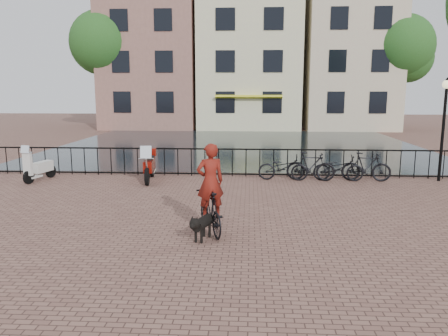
# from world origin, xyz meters

# --- Properties ---
(ground) EXTENTS (100.00, 100.00, 0.00)m
(ground) POSITION_xyz_m (0.00, 0.00, 0.00)
(ground) COLOR brown
(ground) RESTS_ON ground
(canal_water) EXTENTS (20.00, 20.00, 0.00)m
(canal_water) POSITION_xyz_m (0.00, 17.30, 0.00)
(canal_water) COLOR black
(canal_water) RESTS_ON ground
(railing) EXTENTS (20.00, 0.05, 1.02)m
(railing) POSITION_xyz_m (0.00, 8.00, 0.50)
(railing) COLOR black
(railing) RESTS_ON ground
(canal_house_left) EXTENTS (7.50, 9.00, 12.80)m
(canal_house_left) POSITION_xyz_m (-7.50, 30.00, 6.40)
(canal_house_left) COLOR brown
(canal_house_left) RESTS_ON ground
(canal_house_mid) EXTENTS (8.00, 9.50, 11.80)m
(canal_house_mid) POSITION_xyz_m (0.50, 30.00, 5.90)
(canal_house_mid) COLOR beige
(canal_house_mid) RESTS_ON ground
(canal_house_right) EXTENTS (7.00, 9.00, 13.30)m
(canal_house_right) POSITION_xyz_m (8.50, 30.00, 6.65)
(canal_house_right) COLOR #C7AF94
(canal_house_right) RESTS_ON ground
(tree_far_left) EXTENTS (5.04, 5.04, 9.27)m
(tree_far_left) POSITION_xyz_m (-11.00, 27.00, 6.73)
(tree_far_left) COLOR black
(tree_far_left) RESTS_ON ground
(tree_far_right) EXTENTS (4.76, 4.76, 8.76)m
(tree_far_right) POSITION_xyz_m (12.00, 27.00, 6.35)
(tree_far_right) COLOR black
(tree_far_right) RESTS_ON ground
(lamp_post) EXTENTS (0.30, 0.30, 3.45)m
(lamp_post) POSITION_xyz_m (7.20, 7.60, 2.38)
(lamp_post) COLOR black
(lamp_post) RESTS_ON ground
(cyclist) EXTENTS (1.05, 1.76, 2.33)m
(cyclist) POSITION_xyz_m (-0.21, 1.56, 0.88)
(cyclist) COLOR black
(cyclist) RESTS_ON ground
(dog) EXTENTS (0.56, 0.93, 0.59)m
(dog) POSITION_xyz_m (-0.33, 1.09, 0.30)
(dog) COLOR black
(dog) RESTS_ON ground
(motorcycle) EXTENTS (0.66, 1.94, 1.36)m
(motorcycle) POSITION_xyz_m (-2.82, 6.99, 0.68)
(motorcycle) COLOR maroon
(motorcycle) RESTS_ON ground
(scooter) EXTENTS (0.72, 1.49, 1.34)m
(scooter) POSITION_xyz_m (-6.65, 6.84, 0.67)
(scooter) COLOR silver
(scooter) RESTS_ON ground
(parked_bike_0) EXTENTS (1.75, 0.72, 0.90)m
(parked_bike_0) POSITION_xyz_m (1.80, 7.40, 0.45)
(parked_bike_0) COLOR black
(parked_bike_0) RESTS_ON ground
(parked_bike_1) EXTENTS (1.72, 0.74, 1.00)m
(parked_bike_1) POSITION_xyz_m (2.75, 7.40, 0.50)
(parked_bike_1) COLOR black
(parked_bike_1) RESTS_ON ground
(parked_bike_2) EXTENTS (1.75, 0.70, 0.90)m
(parked_bike_2) POSITION_xyz_m (3.70, 7.40, 0.45)
(parked_bike_2) COLOR black
(parked_bike_2) RESTS_ON ground
(parked_bike_3) EXTENTS (1.71, 0.67, 1.00)m
(parked_bike_3) POSITION_xyz_m (4.65, 7.40, 0.50)
(parked_bike_3) COLOR black
(parked_bike_3) RESTS_ON ground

